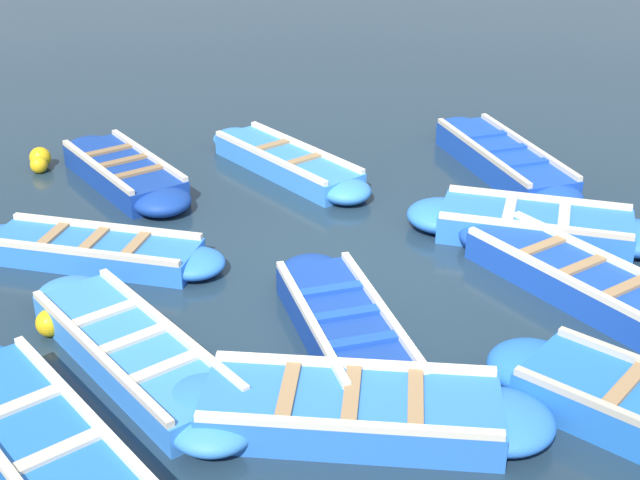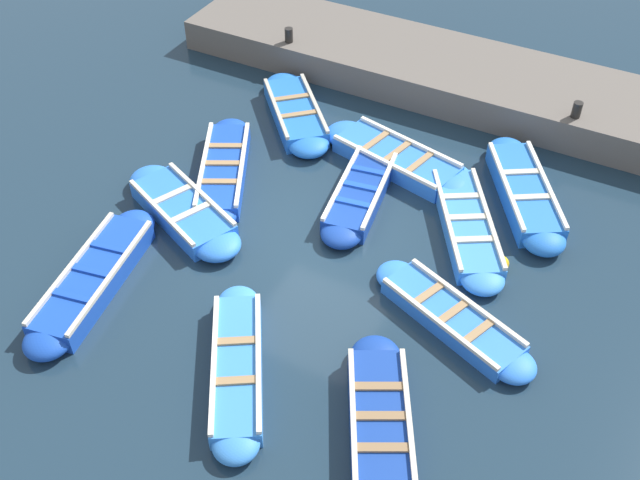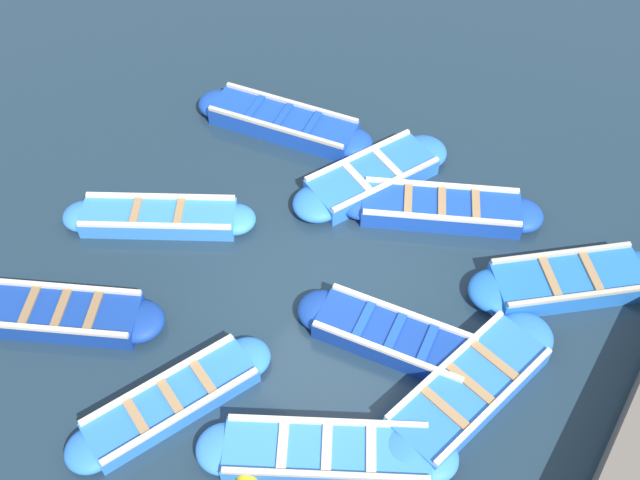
# 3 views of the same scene
# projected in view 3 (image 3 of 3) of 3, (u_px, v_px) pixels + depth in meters

# --- Properties ---
(ground_plane) EXTENTS (120.00, 120.00, 0.00)m
(ground_plane) POSITION_uv_depth(u_px,v_px,m) (333.00, 295.00, 12.49)
(ground_plane) COLOR #1C303F
(boat_near_quay) EXTENTS (1.75, 3.76, 0.41)m
(boat_near_quay) POSITION_uv_depth(u_px,v_px,m) (469.00, 390.00, 11.18)
(boat_near_quay) COLOR blue
(boat_near_quay) RESTS_ON ground
(boat_stern_in) EXTENTS (3.62, 2.38, 0.41)m
(boat_stern_in) POSITION_uv_depth(u_px,v_px,m) (441.00, 209.00, 13.47)
(boat_stern_in) COLOR #1947B7
(boat_stern_in) RESTS_ON ground
(boat_mid_row) EXTENTS (3.30, 2.26, 0.41)m
(boat_mid_row) POSITION_uv_depth(u_px,v_px,m) (64.00, 315.00, 12.03)
(boat_mid_row) COLOR navy
(boat_mid_row) RESTS_ON ground
(boat_inner_gap) EXTENTS (2.17, 3.42, 0.42)m
(boat_inner_gap) POSITION_uv_depth(u_px,v_px,m) (372.00, 177.00, 13.97)
(boat_inner_gap) COLOR blue
(boat_inner_gap) RESTS_ON ground
(boat_tucked) EXTENTS (3.39, 1.29, 0.41)m
(boat_tucked) POSITION_uv_depth(u_px,v_px,m) (394.00, 338.00, 11.75)
(boat_tucked) COLOR navy
(boat_tucked) RESTS_ON ground
(boat_far_corner) EXTENTS (3.62, 2.59, 0.38)m
(boat_far_corner) POSITION_uv_depth(u_px,v_px,m) (327.00, 453.00, 10.57)
(boat_far_corner) COLOR #3884E0
(boat_far_corner) RESTS_ON ground
(boat_outer_left) EXTENTS (3.12, 2.94, 0.44)m
(boat_outer_left) POSITION_uv_depth(u_px,v_px,m) (568.00, 282.00, 12.43)
(boat_outer_left) COLOR blue
(boat_outer_left) RESTS_ON ground
(boat_end_of_row) EXTENTS (3.33, 2.43, 0.38)m
(boat_end_of_row) POSITION_uv_depth(u_px,v_px,m) (159.00, 218.00, 13.36)
(boat_end_of_row) COLOR #3884E0
(boat_end_of_row) RESTS_ON ground
(boat_centre) EXTENTS (1.91, 3.39, 0.35)m
(boat_centre) POSITION_uv_depth(u_px,v_px,m) (172.00, 402.00, 11.09)
(boat_centre) COLOR blue
(boat_centre) RESTS_ON ground
(boat_outer_right) EXTENTS (3.84, 1.45, 0.44)m
(boat_outer_right) POSITION_uv_depth(u_px,v_px,m) (283.00, 123.00, 14.90)
(boat_outer_right) COLOR #1947B7
(boat_outer_right) RESTS_ON ground
(buoy_yellow_far) EXTENTS (0.30, 0.30, 0.30)m
(buoy_yellow_far) POSITION_uv_depth(u_px,v_px,m) (247.00, 478.00, 10.35)
(buoy_yellow_far) COLOR #EAB214
(buoy_yellow_far) RESTS_ON ground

